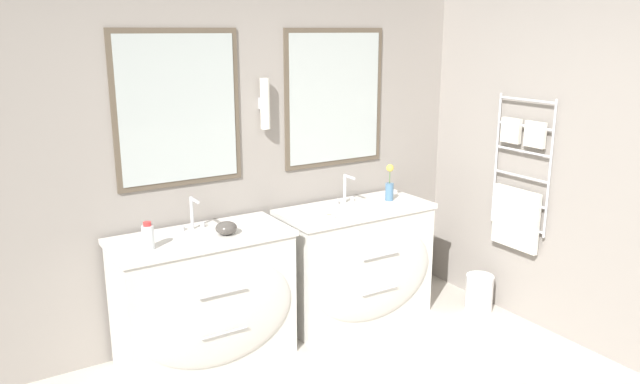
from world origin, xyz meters
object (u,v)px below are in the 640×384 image
at_px(amenity_bowl, 226,228).
at_px(waste_bin, 479,292).
at_px(flower_vase, 390,186).
at_px(vanity_left, 206,299).
at_px(vanity_right, 357,263).
at_px(toiletry_bottle, 148,237).

relative_size(amenity_bowl, waste_bin, 0.48).
bearing_deg(flower_vase, waste_bin, -39.63).
bearing_deg(vanity_left, waste_bin, -11.27).
xyz_separation_m(amenity_bowl, waste_bin, (1.93, -0.37, -0.76)).
bearing_deg(amenity_bowl, vanity_left, 162.56).
distance_m(vanity_right, flower_vase, 0.63).
height_order(vanity_right, toiletry_bottle, toiletry_bottle).
distance_m(vanity_left, flower_vase, 1.62).
height_order(vanity_right, flower_vase, flower_vase).
bearing_deg(vanity_right, waste_bin, -25.34).
relative_size(amenity_bowl, flower_vase, 0.49).
height_order(toiletry_bottle, waste_bin, toiletry_bottle).
height_order(toiletry_bottle, amenity_bowl, toiletry_bottle).
xyz_separation_m(vanity_left, waste_bin, (2.08, -0.41, -0.29)).
bearing_deg(toiletry_bottle, flower_vase, 2.92).
bearing_deg(vanity_left, amenity_bowl, -17.44).
distance_m(vanity_right, amenity_bowl, 1.16).
distance_m(vanity_right, waste_bin, 1.01).
relative_size(vanity_left, waste_bin, 3.97).
bearing_deg(flower_vase, toiletry_bottle, -177.08).
bearing_deg(vanity_right, amenity_bowl, -177.58).
distance_m(amenity_bowl, waste_bin, 2.11).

